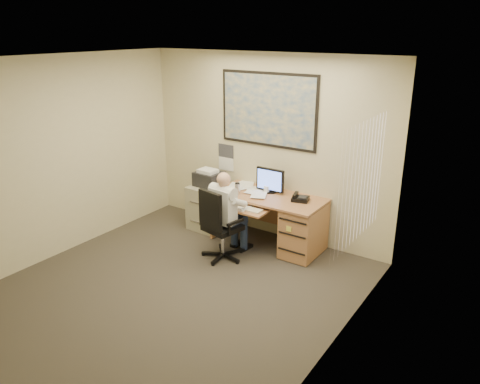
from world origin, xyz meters
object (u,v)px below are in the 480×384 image
Objects in this scene: desk at (289,220)px; filing_cabinet at (209,202)px; person at (224,216)px; office_chair at (221,239)px.

filing_cabinet is at bearing 179.81° from desk.
person is at bearing -132.16° from desk.
person reaches higher than filing_cabinet.
desk reaches higher than filing_cabinet.
office_chair is 0.32m from person.
office_chair is at bearing -128.79° from desk.
office_chair is at bearing -41.69° from filing_cabinet.
office_chair is (-0.62, -0.78, -0.15)m from desk.
desk reaches higher than office_chair.
filing_cabinet is (-1.42, 0.00, -0.03)m from desk.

